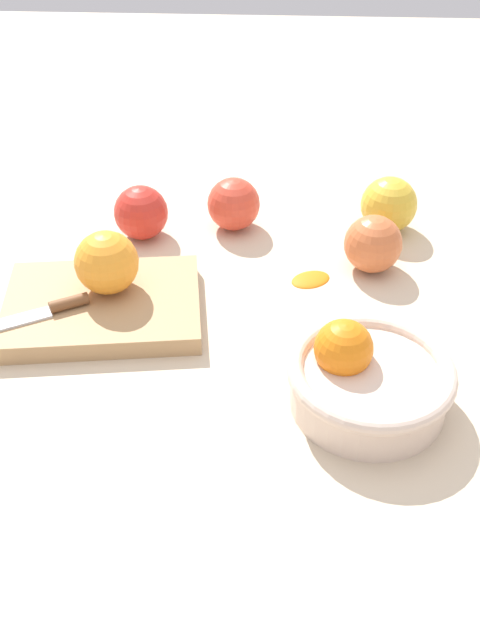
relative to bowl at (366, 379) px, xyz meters
name	(u,v)px	position (x,y,z in m)	size (l,w,h in m)	color
ground_plane	(224,318)	(0.15, -0.13, -0.03)	(2.40, 2.40, 0.00)	beige
bowl	(366,379)	(0.00, 0.00, 0.00)	(0.17, 0.17, 0.09)	beige
cutting_board	(103,305)	(0.30, -0.14, -0.02)	(0.23, 0.17, 0.02)	tan
orange_on_board	(107,263)	(0.29, -0.15, 0.03)	(0.08, 0.08, 0.08)	orange
knife	(41,312)	(0.36, -0.10, -0.01)	(0.14, 0.09, 0.01)	silver
apple_front_right	(141,213)	(0.28, -0.31, 0.00)	(0.07, 0.07, 0.07)	red
apple_front_left	(373,244)	(-0.03, -0.25, 0.00)	(0.07, 0.07, 0.07)	#CC6638
apple_front_left_2	(389,205)	(-0.06, -0.34, 0.00)	(0.08, 0.08, 0.08)	gold
apple_front_center	(235,204)	(0.15, -0.34, 0.00)	(0.07, 0.07, 0.07)	#D6422D
citrus_peel	(311,277)	(0.05, -0.22, -0.03)	(0.05, 0.04, 0.01)	orange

